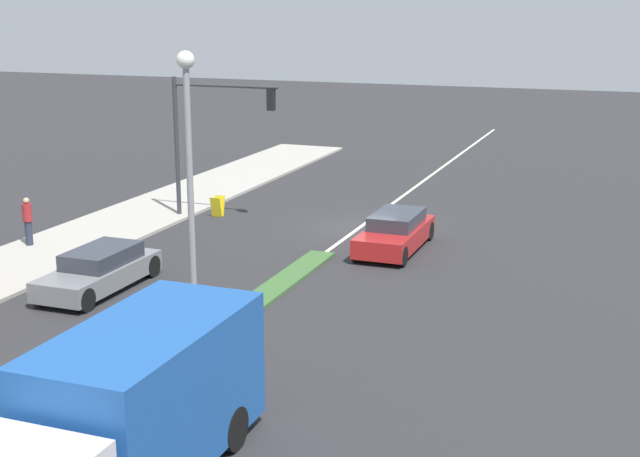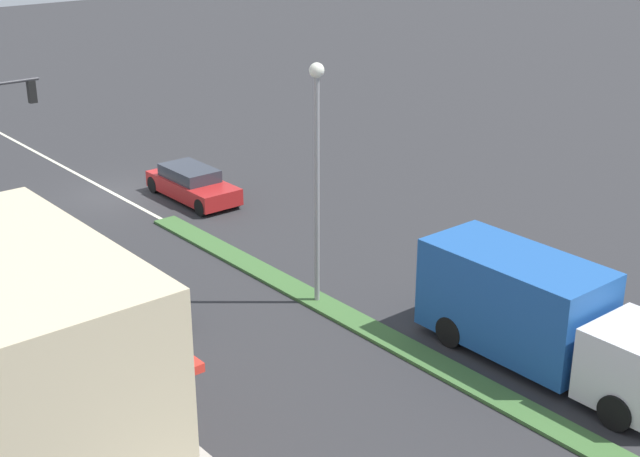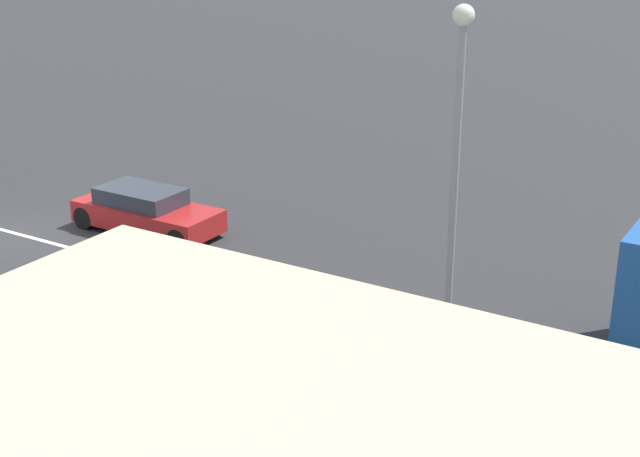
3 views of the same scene
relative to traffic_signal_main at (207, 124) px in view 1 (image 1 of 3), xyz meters
The scene contains 9 objects.
ground_plane 18.71m from the traffic_signal_main, 109.56° to the left, with size 160.00×160.00×0.00m, color #2B2B2D.
lane_marking_center 7.30m from the traffic_signal_main, behind, with size 0.16×60.00×0.01m, color beige.
traffic_signal_main is the anchor object (origin of this frame).
street_lamp 13.98m from the traffic_signal_main, 116.04° to the left, with size 0.44×0.44×7.37m.
pedestrian 7.95m from the traffic_signal_main, 57.05° to the left, with size 0.34×0.34×1.74m.
warning_aframe_sign 3.52m from the traffic_signal_main, 94.72° to the right, with size 0.45×0.53×0.84m.
delivery_truck 21.08m from the traffic_signal_main, 113.42° to the left, with size 2.44×7.50×2.87m.
suv_grey 10.03m from the traffic_signal_main, 96.82° to the left, with size 1.78×4.51×1.29m.
hatchback_red 9.12m from the traffic_signal_main, 167.74° to the left, with size 1.82×4.58×1.34m.
Camera 1 is at (-10.54, 32.15, 8.55)m, focal length 50.00 mm.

